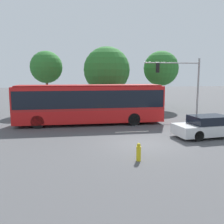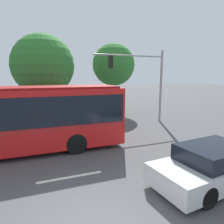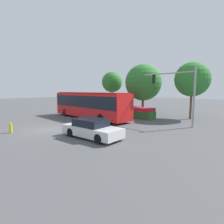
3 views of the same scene
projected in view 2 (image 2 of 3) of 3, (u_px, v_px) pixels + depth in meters
name	position (u px, v px, depth m)	size (l,w,h in m)	color
sedan_foreground	(215.00, 165.00, 7.00)	(4.86, 2.34, 1.40)	silver
traffic_light_pole	(145.00, 75.00, 15.51)	(5.74, 0.24, 5.64)	gray
flowering_hedge	(51.00, 118.00, 14.61)	(6.88, 1.58, 1.35)	#286028
street_tree_centre	(43.00, 65.00, 16.72)	(5.11, 5.11, 7.11)	brown
street_tree_right	(114.00, 65.00, 19.59)	(4.07, 4.07, 6.80)	brown
lane_stripe_near	(172.00, 158.00, 9.22)	(2.40, 0.16, 0.01)	silver
lane_stripe_mid	(70.00, 177.00, 7.50)	(2.40, 0.16, 0.01)	silver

